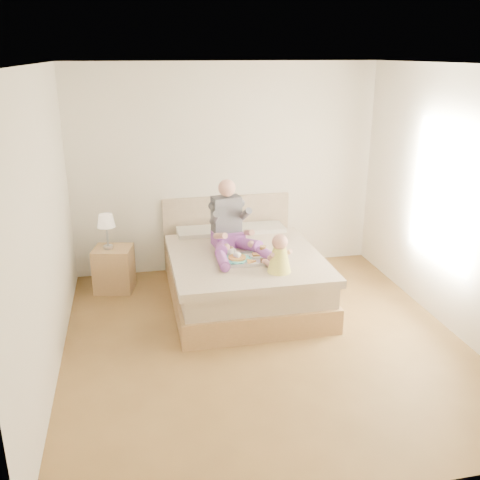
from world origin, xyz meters
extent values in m
cube|color=brown|center=(0.00, 0.00, 0.00)|extent=(4.00, 4.20, 0.01)
cube|color=white|center=(0.00, 0.00, 2.70)|extent=(4.00, 4.20, 0.02)
cube|color=white|center=(0.00, 2.10, 1.35)|extent=(4.00, 0.02, 2.70)
cube|color=white|center=(0.00, -2.10, 1.35)|extent=(4.00, 0.02, 2.70)
cube|color=white|center=(-2.00, 0.00, 1.35)|extent=(0.02, 4.20, 2.70)
cube|color=white|center=(2.00, 0.00, 1.35)|extent=(0.02, 4.20, 2.70)
cube|color=white|center=(1.99, 0.20, 1.40)|extent=(0.02, 1.30, 1.60)
cube|color=beige|center=(1.98, 0.20, 1.40)|extent=(0.01, 1.18, 1.48)
cube|color=olive|center=(0.00, 1.02, 0.14)|extent=(1.68, 2.13, 0.28)
cube|color=tan|center=(0.00, 1.02, 0.40)|extent=(1.60, 2.05, 0.24)
cube|color=tan|center=(0.00, 0.87, 0.57)|extent=(1.70, 1.80, 0.09)
cube|color=beige|center=(-0.38, 1.76, 0.59)|extent=(0.62, 0.40, 0.14)
cube|color=beige|center=(0.38, 1.76, 0.59)|extent=(0.62, 0.40, 0.14)
cube|color=gray|center=(0.00, 2.09, 0.50)|extent=(1.70, 0.08, 1.00)
cube|color=olive|center=(-1.50, 1.60, 0.28)|extent=(0.52, 0.48, 0.55)
cylinder|color=silver|center=(-1.55, 1.59, 0.57)|extent=(0.11, 0.11, 0.04)
cylinder|color=silver|center=(-1.55, 1.59, 0.71)|extent=(0.02, 0.02, 0.24)
cone|color=beige|center=(-1.55, 1.59, 0.90)|extent=(0.21, 0.21, 0.15)
cube|color=purple|center=(-0.14, 1.25, 0.69)|extent=(0.38, 0.32, 0.17)
cube|color=#3B3A42|center=(-0.14, 1.30, 0.98)|extent=(0.36, 0.25, 0.44)
sphere|color=tan|center=(-0.14, 1.27, 1.31)|extent=(0.20, 0.20, 0.20)
cylinder|color=purple|center=(-0.25, 1.01, 0.68)|extent=(0.23, 0.49, 0.20)
cylinder|color=purple|center=(-0.31, 0.65, 0.67)|extent=(0.13, 0.43, 0.11)
sphere|color=purple|center=(-0.32, 0.44, 0.66)|extent=(0.10, 0.10, 0.10)
cylinder|color=#3B3A42|center=(-0.31, 1.15, 1.00)|extent=(0.09, 0.28, 0.23)
cylinder|color=tan|center=(-0.27, 0.98, 0.83)|extent=(0.14, 0.29, 0.15)
sphere|color=tan|center=(-0.23, 0.84, 0.74)|extent=(0.08, 0.08, 0.08)
cylinder|color=purple|center=(0.04, 1.05, 0.68)|extent=(0.35, 0.48, 0.20)
cylinder|color=purple|center=(0.20, 0.72, 0.67)|extent=(0.24, 0.44, 0.11)
sphere|color=purple|center=(0.26, 0.52, 0.66)|extent=(0.10, 0.10, 0.10)
cylinder|color=#3B3A42|center=(0.06, 1.20, 1.00)|extent=(0.15, 0.29, 0.23)
cylinder|color=tan|center=(0.07, 1.03, 0.83)|extent=(0.08, 0.29, 0.15)
sphere|color=tan|center=(0.06, 0.88, 0.74)|extent=(0.08, 0.08, 0.08)
cube|color=silver|center=(-0.03, 0.71, 0.62)|extent=(0.51, 0.41, 0.01)
cylinder|color=#41BDBB|center=(-0.13, 0.73, 0.63)|extent=(0.29, 0.29, 0.02)
cylinder|color=#BD873F|center=(-0.13, 0.73, 0.65)|extent=(0.19, 0.19, 0.02)
cylinder|color=silver|center=(-0.18, 0.87, 0.67)|extent=(0.09, 0.09, 0.10)
torus|color=silver|center=(-0.13, 0.86, 0.67)|extent=(0.02, 0.07, 0.07)
cylinder|color=brown|center=(-0.18, 0.87, 0.72)|extent=(0.08, 0.08, 0.01)
cylinder|color=silver|center=(0.10, 0.79, 0.63)|extent=(0.16, 0.16, 0.01)
cube|color=#BD873F|center=(0.10, 0.79, 0.65)|extent=(0.10, 0.08, 0.02)
cylinder|color=silver|center=(-0.01, 0.60, 0.63)|extent=(0.16, 0.16, 0.01)
ellipsoid|color=#B61413|center=(0.01, 0.59, 0.64)|extent=(0.04, 0.03, 0.01)
cylinder|color=white|center=(0.17, 0.77, 0.69)|extent=(0.08, 0.08, 0.13)
cylinder|color=gold|center=(0.17, 0.77, 0.69)|extent=(0.07, 0.07, 0.12)
cylinder|color=white|center=(0.13, 0.59, 0.64)|extent=(0.08, 0.08, 0.04)
cylinder|color=#47230A|center=(0.13, 0.59, 0.64)|extent=(0.06, 0.06, 0.03)
cone|color=#FFF950|center=(0.24, 0.34, 0.75)|extent=(0.25, 0.25, 0.27)
sphere|color=tan|center=(0.24, 0.34, 0.94)|extent=(0.17, 0.17, 0.17)
cylinder|color=tan|center=(0.16, 0.44, 0.66)|extent=(0.09, 0.20, 0.06)
sphere|color=tan|center=(0.13, 0.53, 0.66)|extent=(0.05, 0.05, 0.05)
cylinder|color=tan|center=(0.14, 0.32, 0.80)|extent=(0.05, 0.14, 0.12)
cylinder|color=tan|center=(0.25, 0.47, 0.66)|extent=(0.13, 0.20, 0.06)
sphere|color=tan|center=(0.23, 0.56, 0.66)|extent=(0.05, 0.05, 0.05)
cylinder|color=tan|center=(0.33, 0.38, 0.80)|extent=(0.11, 0.14, 0.12)
camera|label=1|loc=(-1.23, -4.68, 2.80)|focal=40.00mm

